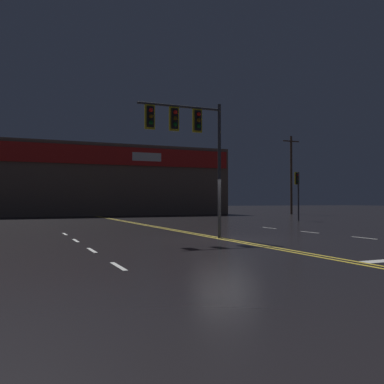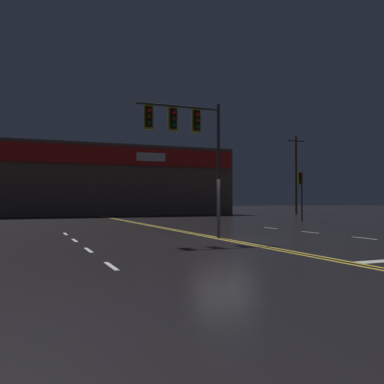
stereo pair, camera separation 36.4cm
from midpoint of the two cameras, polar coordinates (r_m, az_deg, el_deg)
name	(u,v)px [view 2 (the right image)]	position (r m, az deg, el deg)	size (l,w,h in m)	color
ground_plane	(224,239)	(17.63, 4.82, -6.30)	(200.00, 200.00, 0.00)	black
road_markings	(271,242)	(16.89, 11.05, -6.50)	(16.94, 60.00, 0.01)	gold
traffic_signal_median	(185,131)	(17.94, -0.41, 8.17)	(3.72, 0.36, 5.74)	#38383D
traffic_signal_corner_northeast	(301,185)	(34.75, 14.61, 0.93)	(0.42, 0.36, 3.85)	#38383D
building_backdrop	(93,181)	(49.62, -12.91, 1.43)	(30.41, 10.23, 7.57)	brown
utility_pole_row	(85,164)	(41.97, -13.85, 3.67)	(47.74, 0.26, 10.37)	#4C3828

